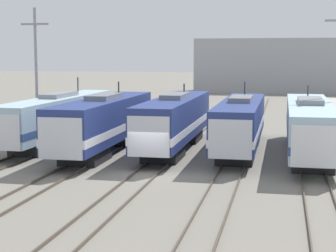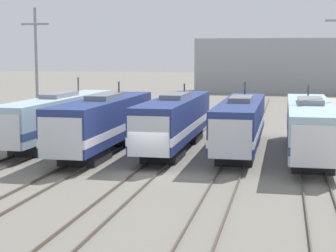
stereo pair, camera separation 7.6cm
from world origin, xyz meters
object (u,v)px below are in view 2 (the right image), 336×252
locomotive_center_right (240,124)px  locomotive_center_left (102,123)px  locomotive_far_right (310,127)px  catenary_tower_left (37,71)px  locomotive_far_left (58,118)px  locomotive_center (174,122)px

locomotive_center_right → locomotive_center_left: bearing=-167.6°
locomotive_far_right → catenary_tower_left: bearing=173.6°
locomotive_far_left → locomotive_far_right: locomotive_far_left is taller
locomotive_center_left → locomotive_far_right: locomotive_center_left is taller
locomotive_center_right → locomotive_far_right: (4.93, -0.47, -0.01)m
locomotive_far_left → locomotive_center_left: (4.93, -3.50, 0.09)m
locomotive_center → locomotive_far_right: 9.87m
catenary_tower_left → locomotive_center_left: bearing=-30.8°
locomotive_far_left → locomotive_center: (9.86, -1.38, 0.08)m
locomotive_far_left → locomotive_center_right: size_ratio=1.14×
locomotive_far_left → catenary_tower_left: catenary_tower_left is taller
locomotive_far_right → locomotive_center_right: bearing=174.6°
locomotive_center_left → catenary_tower_left: size_ratio=1.55×
locomotive_center_right → locomotive_center: bearing=-179.4°
locomotive_far_right → locomotive_center: bearing=177.5°
locomotive_center_right → catenary_tower_left: bearing=173.3°
locomotive_center → locomotive_far_right: size_ratio=0.91×
locomotive_far_left → locomotive_center_left: size_ratio=1.14×
locomotive_far_right → locomotive_far_left: bearing=174.8°
locomotive_far_left → locomotive_center_left: bearing=-35.4°
locomotive_far_left → locomotive_center: size_ratio=1.11×
locomotive_center_left → locomotive_center: (4.93, 2.12, -0.01)m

